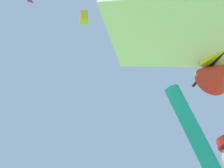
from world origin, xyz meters
TOP-DOWN VIEW (x-y plane):
  - held_stunt_kite at (0.28, -0.12)m, footprint 1.73×1.01m
  - distant_kite_green_high_right at (9.26, 8.51)m, footprint 0.94×0.85m
  - distant_kite_purple_far_center at (-3.99, 15.24)m, footprint 0.84×0.86m
  - distant_kite_yellow_low_left at (1.51, 15.78)m, footprint 0.97×0.93m

SIDE VIEW (x-z plane):
  - held_stunt_kite at x=0.28m, z-range 2.01..2.40m
  - distant_kite_green_high_right at x=9.26m, z-range 9.57..10.86m
  - distant_kite_purple_far_center at x=-3.99m, z-range 20.13..20.50m
  - distant_kite_yellow_low_left at x=1.51m, z-range 19.64..21.03m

